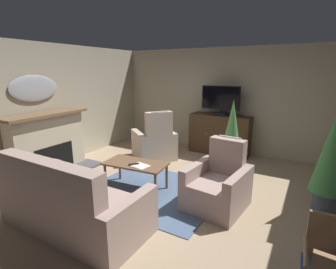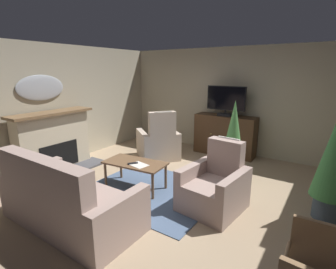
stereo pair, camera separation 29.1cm
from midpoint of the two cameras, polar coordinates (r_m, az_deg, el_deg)
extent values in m
cube|color=tan|center=(4.42, -1.60, -13.23)|extent=(6.25, 6.15, 0.04)
cube|color=#B2A88E|center=(6.54, 11.47, 7.46)|extent=(6.25, 0.10, 2.55)
cube|color=#B2A88E|center=(6.00, -25.92, 5.72)|extent=(0.10, 6.15, 2.55)
cube|color=slate|center=(4.49, -5.09, -12.44)|extent=(2.16, 1.77, 0.01)
cube|color=#4C4C51|center=(5.55, -23.77, -8.13)|extent=(0.50, 1.69, 0.04)
cube|color=beige|center=(5.68, -26.61, -1.96)|extent=(0.35, 1.49, 1.16)
cube|color=black|center=(5.64, -25.54, -4.73)|extent=(0.10, 0.84, 0.52)
cube|color=brown|center=(5.52, -27.07, 4.04)|extent=(0.47, 1.65, 0.05)
ellipsoid|color=#B2B7BF|center=(5.69, -29.09, 8.99)|extent=(0.06, 0.99, 0.51)
cube|color=black|center=(6.48, 9.99, -3.85)|extent=(1.39, 0.39, 0.06)
cube|color=#422B19|center=(6.35, 10.16, 0.03)|extent=(1.45, 0.45, 0.97)
sphere|color=tan|center=(6.22, 7.16, 0.29)|extent=(0.03, 0.03, 0.03)
sphere|color=tan|center=(6.04, 11.73, -0.31)|extent=(0.03, 0.03, 0.03)
cube|color=black|center=(6.20, 10.21, 4.53)|extent=(0.33, 0.20, 0.06)
cylinder|color=black|center=(6.19, 10.24, 5.17)|extent=(0.04, 0.04, 0.08)
cube|color=black|center=(6.15, 10.37, 8.08)|extent=(0.92, 0.05, 0.55)
cube|color=black|center=(6.12, 10.28, 8.06)|extent=(0.88, 0.01, 0.51)
cube|color=brown|center=(4.43, -9.14, -6.49)|extent=(1.12, 0.64, 0.03)
cylinder|color=brown|center=(4.47, -2.19, -9.46)|extent=(0.04, 0.04, 0.45)
cylinder|color=brown|center=(4.94, -12.41, -7.39)|extent=(0.04, 0.04, 0.45)
cylinder|color=brown|center=(4.12, -4.91, -11.64)|extent=(0.04, 0.04, 0.45)
cylinder|color=brown|center=(4.63, -15.60, -9.10)|extent=(0.04, 0.04, 0.45)
cube|color=black|center=(4.34, -9.58, -6.59)|extent=(0.14, 0.16, 0.02)
cube|color=silver|center=(4.29, -8.22, -6.92)|extent=(0.33, 0.27, 0.01)
cube|color=#A3897F|center=(3.76, -21.90, -15.76)|extent=(1.66, 0.92, 0.41)
cube|color=#A3897F|center=(3.36, -27.56, -10.27)|extent=(1.66, 0.20, 0.62)
cube|color=#A3897F|center=(4.40, -29.54, -10.50)|extent=(0.15, 0.92, 0.63)
cube|color=#A3897F|center=(3.12, -11.03, -19.20)|extent=(0.15, 0.92, 0.63)
cube|color=#A84C51|center=(3.35, -21.44, -13.24)|extent=(0.37, 0.15, 0.36)
cube|color=#A3897F|center=(3.96, 8.59, -13.03)|extent=(0.64, 0.92, 0.43)
cube|color=#A3897F|center=(4.05, 11.14, -4.82)|extent=(0.56, 0.24, 0.57)
cube|color=#A3897F|center=(3.79, 13.28, -12.88)|extent=(0.23, 0.88, 0.63)
cube|color=#A3897F|center=(4.06, 4.36, -10.58)|extent=(0.23, 0.88, 0.63)
cube|color=white|center=(4.06, 11.69, -2.11)|extent=(0.35, 0.06, 0.24)
cube|color=#C6B29E|center=(6.04, -4.56, -3.14)|extent=(1.08, 1.03, 0.44)
cube|color=#C6B29E|center=(5.56, -3.55, 1.45)|extent=(0.51, 0.57, 0.71)
cube|color=#C6B29E|center=(5.92, -7.90, -2.58)|extent=(0.79, 0.67, 0.64)
cube|color=#C6B29E|center=(6.12, -1.37, -1.88)|extent=(0.79, 0.67, 0.64)
cube|color=white|center=(5.44, -3.36, 3.91)|extent=(0.25, 0.31, 0.24)
cube|color=#93704C|center=(2.52, 30.06, -20.04)|extent=(0.38, 0.05, 0.46)
cylinder|color=#93704C|center=(2.34, 25.15, -22.63)|extent=(0.05, 0.38, 0.03)
cylinder|color=slate|center=(5.04, 11.94, -8.02)|extent=(0.32, 0.32, 0.28)
cone|color=#4C8E47|center=(4.81, 12.40, 0.31)|extent=(0.45, 0.45, 1.23)
cylinder|color=#3D4C5B|center=(4.38, 30.16, -12.87)|extent=(0.36, 0.36, 0.33)
cone|color=#3D7F42|center=(4.10, 31.58, -2.53)|extent=(0.51, 0.51, 1.30)
camera|label=1|loc=(0.15, -91.85, -0.47)|focal=27.25mm
camera|label=2|loc=(0.15, 88.15, 0.47)|focal=27.25mm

